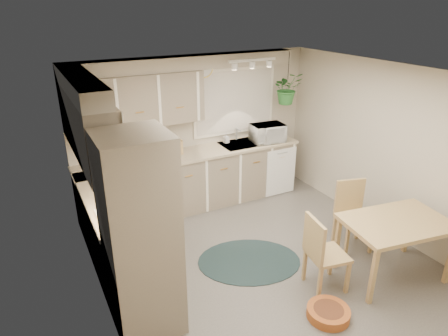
{
  "coord_description": "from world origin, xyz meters",
  "views": [
    {
      "loc": [
        -2.47,
        -3.63,
        3.15
      ],
      "look_at": [
        -0.29,
        0.55,
        1.16
      ],
      "focal_mm": 32.0,
      "sensor_mm": 36.0,
      "label": 1
    }
  ],
  "objects_px": {
    "chair_left": "(328,253)",
    "chair_back": "(355,217)",
    "microwave": "(268,131)",
    "braided_rug": "(249,261)",
    "dining_table": "(392,248)",
    "pet_bed": "(328,313)"
  },
  "relations": [
    {
      "from": "pet_bed",
      "to": "microwave",
      "type": "xyz_separation_m",
      "value": [
        1.07,
        2.89,
        1.07
      ]
    },
    {
      "from": "dining_table",
      "to": "chair_left",
      "type": "height_order",
      "value": "chair_left"
    },
    {
      "from": "chair_left",
      "to": "pet_bed",
      "type": "distance_m",
      "value": 0.66
    },
    {
      "from": "chair_back",
      "to": "braided_rug",
      "type": "bearing_deg",
      "value": 1.1
    },
    {
      "from": "chair_left",
      "to": "chair_back",
      "type": "distance_m",
      "value": 0.99
    },
    {
      "from": "dining_table",
      "to": "microwave",
      "type": "relative_size",
      "value": 2.24
    },
    {
      "from": "dining_table",
      "to": "microwave",
      "type": "distance_m",
      "value": 2.77
    },
    {
      "from": "pet_bed",
      "to": "dining_table",
      "type": "bearing_deg",
      "value": 10.75
    },
    {
      "from": "dining_table",
      "to": "chair_back",
      "type": "relative_size",
      "value": 1.3
    },
    {
      "from": "chair_left",
      "to": "microwave",
      "type": "xyz_separation_m",
      "value": [
        0.77,
        2.47,
        0.66
      ]
    },
    {
      "from": "chair_back",
      "to": "braided_rug",
      "type": "height_order",
      "value": "chair_back"
    },
    {
      "from": "chair_back",
      "to": "braided_rug",
      "type": "xyz_separation_m",
      "value": [
        -1.42,
        0.36,
        -0.46
      ]
    },
    {
      "from": "braided_rug",
      "to": "dining_table",
      "type": "bearing_deg",
      "value": -36.36
    },
    {
      "from": "chair_left",
      "to": "braided_rug",
      "type": "relative_size",
      "value": 0.7
    },
    {
      "from": "chair_left",
      "to": "pet_bed",
      "type": "bearing_deg",
      "value": -25.61
    },
    {
      "from": "braided_rug",
      "to": "microwave",
      "type": "xyz_separation_m",
      "value": [
        1.31,
        1.64,
        1.12
      ]
    },
    {
      "from": "dining_table",
      "to": "chair_left",
      "type": "bearing_deg",
      "value": 166.85
    },
    {
      "from": "microwave",
      "to": "chair_left",
      "type": "bearing_deg",
      "value": -102.1
    },
    {
      "from": "microwave",
      "to": "dining_table",
      "type": "bearing_deg",
      "value": -83.13
    },
    {
      "from": "chair_left",
      "to": "chair_back",
      "type": "relative_size",
      "value": 1.0
    },
    {
      "from": "dining_table",
      "to": "braided_rug",
      "type": "relative_size",
      "value": 0.91
    },
    {
      "from": "chair_back",
      "to": "pet_bed",
      "type": "height_order",
      "value": "chair_back"
    }
  ]
}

